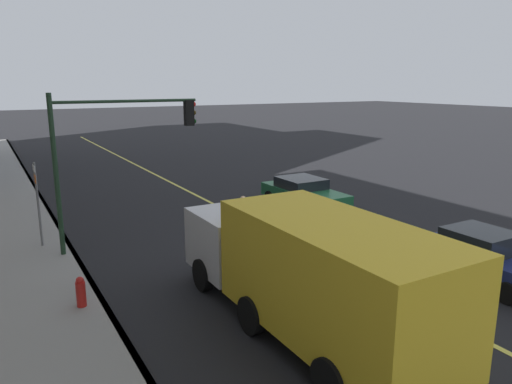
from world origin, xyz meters
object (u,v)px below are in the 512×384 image
object	(u,v)px
car_navy	(483,256)
street_sign_post	(38,199)
truck_yellow	(308,268)
fire_hydrant	(81,294)
traffic_light_mast	(116,142)
pedestrian_with_backpack	(244,214)
car_green	(304,192)

from	to	relation	value
car_navy	street_sign_post	size ratio (longest dim) A/B	1.30
truck_yellow	fire_hydrant	world-z (taller)	truck_yellow
car_navy	fire_hydrant	distance (m)	11.22
truck_yellow	traffic_light_mast	world-z (taller)	traffic_light_mast
car_navy	truck_yellow	world-z (taller)	truck_yellow
street_sign_post	fire_hydrant	bearing A→B (deg)	-176.83
pedestrian_with_backpack	traffic_light_mast	bearing A→B (deg)	74.80
car_green	pedestrian_with_backpack	size ratio (longest dim) A/B	2.84
traffic_light_mast	street_sign_post	xyz separation A→B (m)	(1.25, 2.46, -1.94)
car_green	fire_hydrant	bearing A→B (deg)	117.71
pedestrian_with_backpack	street_sign_post	bearing A→B (deg)	70.23
truck_yellow	car_green	bearing A→B (deg)	-35.13
truck_yellow	street_sign_post	xyz separation A→B (m)	(9.09, 4.67, 0.26)
fire_hydrant	truck_yellow	bearing A→B (deg)	-129.44
pedestrian_with_backpack	street_sign_post	size ratio (longest dim) A/B	0.53
car_green	street_sign_post	xyz separation A→B (m)	(-0.25, 11.24, 1.10)
street_sign_post	car_green	bearing A→B (deg)	-88.72
car_navy	pedestrian_with_backpack	size ratio (longest dim) A/B	2.47
car_navy	traffic_light_mast	bearing A→B (deg)	46.52
car_green	pedestrian_with_backpack	bearing A→B (deg)	119.93
car_green	truck_yellow	size ratio (longest dim) A/B	0.56
car_navy	street_sign_post	bearing A→B (deg)	49.67
pedestrian_with_backpack	traffic_light_mast	size ratio (longest dim) A/B	0.30
car_green	pedestrian_with_backpack	xyz separation A→B (m)	(-2.64, 4.59, 0.24)
street_sign_post	fire_hydrant	xyz separation A→B (m)	(-5.49, -0.30, -1.33)
car_navy	car_green	bearing A→B (deg)	-2.20
car_navy	traffic_light_mast	world-z (taller)	traffic_light_mast
car_green	car_navy	distance (m)	9.49
car_navy	traffic_light_mast	distance (m)	11.98
pedestrian_with_backpack	fire_hydrant	size ratio (longest dim) A/B	1.72
traffic_light_mast	street_sign_post	distance (m)	3.37
pedestrian_with_backpack	traffic_light_mast	world-z (taller)	traffic_light_mast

